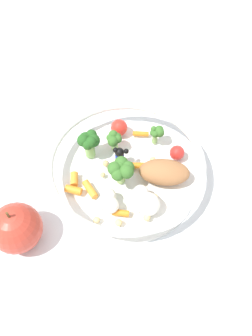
{
  "coord_description": "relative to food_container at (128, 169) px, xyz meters",
  "views": [
    {
      "loc": [
        0.29,
        0.09,
        0.5
      ],
      "look_at": [
        -0.02,
        0.01,
        0.03
      ],
      "focal_mm": 36.44,
      "sensor_mm": 36.0,
      "label": 1
    }
  ],
  "objects": [
    {
      "name": "food_container",
      "position": [
        0.0,
        0.0,
        0.0
      ],
      "size": [
        0.26,
        0.26,
        0.07
      ],
      "color": "white",
      "rests_on": "ground_plane"
    },
    {
      "name": "ground_plane",
      "position": [
        0.01,
        -0.01,
        -0.03
      ],
      "size": [
        2.4,
        2.4,
        0.0
      ],
      "primitive_type": "plane",
      "color": "white"
    },
    {
      "name": "loose_apple",
      "position": [
        0.15,
        -0.13,
        0.01
      ],
      "size": [
        0.08,
        0.08,
        0.09
      ],
      "color": "#BC3828",
      "rests_on": "ground_plane"
    }
  ]
}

